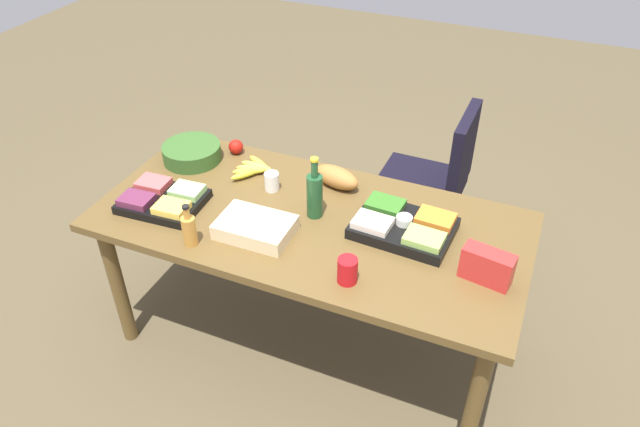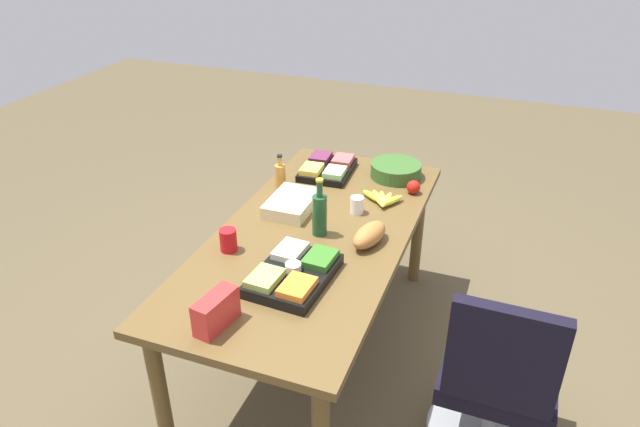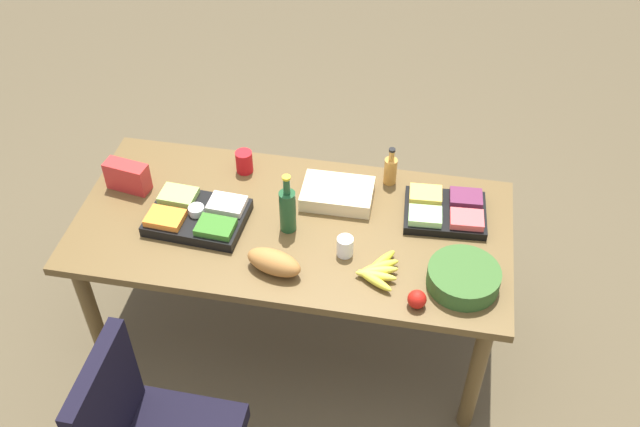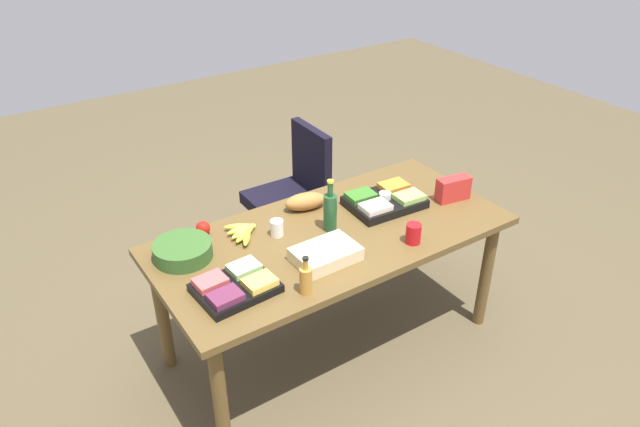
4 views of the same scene
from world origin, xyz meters
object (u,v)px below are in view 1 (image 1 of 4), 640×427
(sheet_cake, at_px, (255,227))
(chip_bag_red, at_px, (487,266))
(paper_cup, at_px, (272,181))
(apple_red, at_px, (236,147))
(wine_bottle, at_px, (315,194))
(banana_bunch, at_px, (253,168))
(office_chair, at_px, (427,197))
(veggie_tray, at_px, (404,226))
(conference_table, at_px, (310,234))
(fruit_platter, at_px, (163,199))
(bread_loaf, at_px, (337,177))
(dressing_bottle, at_px, (189,229))
(salad_bowl, at_px, (192,153))
(red_solo_cup, at_px, (347,270))

(sheet_cake, height_order, chip_bag_red, chip_bag_red)
(paper_cup, xyz_separation_m, apple_red, (0.32, -0.23, -0.01))
(wine_bottle, relative_size, apple_red, 3.93)
(banana_bunch, distance_m, wine_bottle, 0.48)
(wine_bottle, bearing_deg, office_chair, -108.69)
(wine_bottle, bearing_deg, veggie_tray, -175.51)
(chip_bag_red, bearing_deg, conference_table, -6.78)
(conference_table, relative_size, apple_red, 25.38)
(veggie_tray, xyz_separation_m, apple_red, (0.99, -0.30, 0.00))
(fruit_platter, distance_m, apple_red, 0.54)
(office_chair, height_order, fruit_platter, office_chair)
(banana_bunch, distance_m, bread_loaf, 0.43)
(dressing_bottle, bearing_deg, bread_loaf, -122.24)
(conference_table, relative_size, office_chair, 2.07)
(dressing_bottle, relative_size, bread_loaf, 0.83)
(paper_cup, height_order, sheet_cake, paper_cup)
(banana_bunch, bearing_deg, salad_bowl, 2.08)
(conference_table, bearing_deg, salad_bowl, -16.44)
(conference_table, height_order, banana_bunch, banana_bunch)
(chip_bag_red, distance_m, bread_loaf, 0.87)
(red_solo_cup, bearing_deg, wine_bottle, -50.22)
(office_chair, distance_m, sheet_cake, 1.34)
(conference_table, distance_m, sheet_cake, 0.28)
(salad_bowl, distance_m, dressing_bottle, 0.68)
(sheet_cake, xyz_separation_m, chip_bag_red, (-0.96, -0.10, 0.04))
(veggie_tray, bearing_deg, fruit_platter, 12.33)
(conference_table, height_order, office_chair, office_chair)
(fruit_platter, xyz_separation_m, dressing_bottle, (-0.27, 0.19, 0.04))
(wine_bottle, relative_size, bread_loaf, 1.24)
(sheet_cake, relative_size, fruit_platter, 0.85)
(paper_cup, height_order, bread_loaf, bread_loaf)
(veggie_tray, distance_m, red_solo_cup, 0.40)
(fruit_platter, bearing_deg, dressing_bottle, 145.31)
(paper_cup, xyz_separation_m, wine_bottle, (-0.27, 0.11, 0.07))
(chip_bag_red, bearing_deg, red_solo_cup, 23.74)
(paper_cup, bearing_deg, salad_bowl, -9.40)
(veggie_tray, xyz_separation_m, bread_loaf, (0.40, -0.22, 0.01))
(dressing_bottle, xyz_separation_m, red_solo_cup, (-0.69, -0.04, -0.02))
(banana_bunch, height_order, salad_bowl, salad_bowl)
(paper_cup, relative_size, red_solo_cup, 0.82)
(conference_table, relative_size, dressing_bottle, 9.74)
(office_chair, height_order, veggie_tray, office_chair)
(conference_table, xyz_separation_m, chip_bag_red, (-0.79, 0.09, 0.16))
(banana_bunch, bearing_deg, fruit_platter, 58.30)
(salad_bowl, distance_m, bread_loaf, 0.77)
(office_chair, xyz_separation_m, salad_bowl, (1.08, 0.75, 0.46))
(banana_bunch, relative_size, salad_bowl, 0.83)
(chip_bag_red, bearing_deg, fruit_platter, 2.96)
(red_solo_cup, bearing_deg, apple_red, -37.72)
(paper_cup, distance_m, salad_bowl, 0.50)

